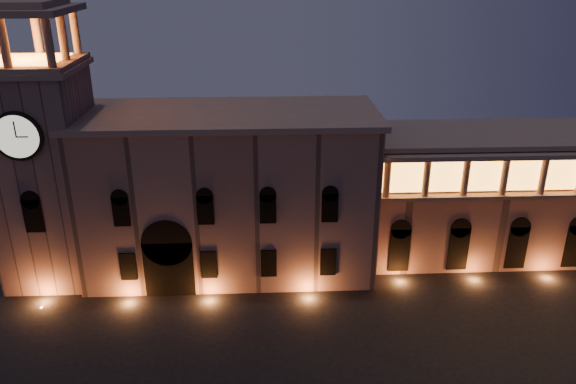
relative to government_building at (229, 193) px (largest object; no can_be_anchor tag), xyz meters
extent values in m
cube|color=#8B665B|center=(0.08, 0.07, -0.27)|extent=(30.00, 12.00, 17.00)
cube|color=gray|center=(0.08, 0.07, 8.53)|extent=(30.80, 12.80, 0.60)
cube|color=black|center=(-5.92, -5.33, -5.77)|extent=(5.00, 1.40, 6.00)
cylinder|color=black|center=(-5.92, -5.33, -2.77)|extent=(5.00, 1.40, 5.00)
cube|color=#FC9A32|center=(-5.92, -5.53, -5.97)|extent=(4.20, 0.20, 5.00)
cube|color=#8B665B|center=(-18.42, -0.93, 2.23)|extent=(9.00, 9.00, 22.00)
cube|color=gray|center=(-18.42, -0.93, 13.48)|extent=(9.80, 9.80, 0.50)
cylinder|color=black|center=(-18.42, -5.61, 8.23)|extent=(4.60, 0.35, 4.60)
cylinder|color=beige|center=(-18.42, -5.75, 8.23)|extent=(4.00, 0.12, 4.00)
cube|color=gray|center=(-18.42, -0.93, 13.98)|extent=(9.40, 9.40, 0.50)
cube|color=#FC9A32|center=(-18.42, -0.93, 14.28)|extent=(6.80, 6.80, 0.15)
cylinder|color=gray|center=(-18.42, -4.73, 16.33)|extent=(0.76, 0.76, 4.20)
cylinder|color=gray|center=(-14.62, -4.73, 16.33)|extent=(0.76, 0.76, 4.20)
cylinder|color=gray|center=(-18.42, 2.87, 16.33)|extent=(0.76, 0.76, 4.20)
cylinder|color=gray|center=(-14.62, 2.87, 16.33)|extent=(0.76, 0.76, 4.20)
cylinder|color=gray|center=(-14.62, -0.93, 16.33)|extent=(0.76, 0.76, 4.20)
cube|color=gray|center=(-18.42, -0.93, 18.73)|extent=(9.80, 9.80, 0.60)
cube|color=gray|center=(-18.42, -0.93, 19.33)|extent=(7.50, 7.50, 0.60)
cube|color=#866055|center=(34.08, 2.07, -1.77)|extent=(40.00, 10.00, 14.00)
cube|color=gray|center=(34.08, 2.07, 5.48)|extent=(40.60, 10.60, 0.50)
cube|color=gray|center=(34.08, -3.43, 0.53)|extent=(40.00, 1.20, 0.40)
cube|color=gray|center=(34.08, -3.43, 4.83)|extent=(40.00, 1.40, 0.50)
cube|color=#FC9A32|center=(34.08, -2.88, 2.73)|extent=(38.00, 0.15, 3.60)
cylinder|color=gray|center=(16.08, -3.43, 2.73)|extent=(0.70, 0.70, 4.00)
cylinder|color=gray|center=(20.08, -3.43, 2.73)|extent=(0.70, 0.70, 4.00)
cylinder|color=gray|center=(24.08, -3.43, 2.73)|extent=(0.70, 0.70, 4.00)
cylinder|color=gray|center=(28.08, -3.43, 2.73)|extent=(0.70, 0.70, 4.00)
cylinder|color=gray|center=(32.08, -3.43, 2.73)|extent=(0.70, 0.70, 4.00)
camera|label=1|loc=(3.75, -55.24, 23.11)|focal=35.00mm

